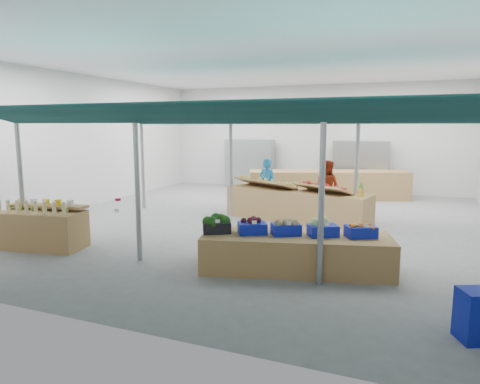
{
  "coord_description": "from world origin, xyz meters",
  "views": [
    {
      "loc": [
        3.81,
        -10.71,
        2.57
      ],
      "look_at": [
        0.13,
        -1.6,
        1.06
      ],
      "focal_mm": 32.0,
      "sensor_mm": 36.0,
      "label": 1
    }
  ],
  "objects_px": {
    "bottle_shelf": "(43,228)",
    "veg_counter": "(296,253)",
    "vendor_left": "(267,185)",
    "vendor_right": "(326,188)",
    "fruit_counter": "(296,206)"
  },
  "relations": [
    {
      "from": "vendor_left",
      "to": "veg_counter",
      "type": "bearing_deg",
      "value": 127.31
    },
    {
      "from": "vendor_left",
      "to": "vendor_right",
      "type": "relative_size",
      "value": 1.0
    },
    {
      "from": "bottle_shelf",
      "to": "vendor_left",
      "type": "bearing_deg",
      "value": 51.51
    },
    {
      "from": "veg_counter",
      "to": "vendor_left",
      "type": "distance_m",
      "value": 5.53
    },
    {
      "from": "bottle_shelf",
      "to": "veg_counter",
      "type": "xyz_separation_m",
      "value": [
        5.38,
        0.59,
        -0.11
      ]
    },
    {
      "from": "fruit_counter",
      "to": "vendor_right",
      "type": "distance_m",
      "value": 1.31
    },
    {
      "from": "veg_counter",
      "to": "fruit_counter",
      "type": "height_order",
      "value": "fruit_counter"
    },
    {
      "from": "fruit_counter",
      "to": "vendor_right",
      "type": "height_order",
      "value": "vendor_right"
    },
    {
      "from": "bottle_shelf",
      "to": "vendor_right",
      "type": "relative_size",
      "value": 1.17
    },
    {
      "from": "bottle_shelf",
      "to": "veg_counter",
      "type": "relative_size",
      "value": 0.56
    },
    {
      "from": "vendor_left",
      "to": "vendor_right",
      "type": "distance_m",
      "value": 1.8
    },
    {
      "from": "vendor_right",
      "to": "fruit_counter",
      "type": "bearing_deg",
      "value": 74.95
    },
    {
      "from": "fruit_counter",
      "to": "vendor_left",
      "type": "relative_size",
      "value": 2.5
    },
    {
      "from": "veg_counter",
      "to": "vendor_right",
      "type": "distance_m",
      "value": 5.08
    },
    {
      "from": "vendor_left",
      "to": "vendor_right",
      "type": "height_order",
      "value": "same"
    }
  ]
}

